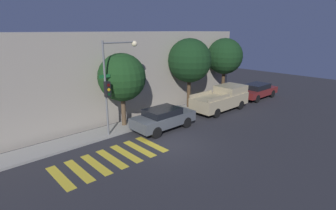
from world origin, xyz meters
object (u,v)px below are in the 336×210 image
Objects in this scene: sedan_near_corner at (163,118)px; tree_midblock at (189,61)px; tree_far_end at (225,56)px; tree_near_corner at (122,78)px; pickup_truck at (222,99)px; traffic_light_pole at (113,77)px; sedan_middle at (257,90)px.

tree_midblock reaches higher than sedan_near_corner.
tree_far_end is (9.53, 2.18, 3.23)m from sedan_near_corner.
tree_near_corner is 11.19m from tree_far_end.
tree_near_corner is at bearing 180.00° from tree_midblock.
sedan_near_corner is 0.76× the size of tree_far_end.
pickup_truck is 8.69m from tree_near_corner.
sedan_near_corner is at bearing -24.26° from traffic_light_pole.
traffic_light_pole is 1.11× the size of pickup_truck.
sedan_near_corner is 10.29m from tree_far_end.
tree_near_corner is at bearing 164.85° from pickup_truck.
sedan_middle is at bearing -40.83° from tree_far_end.
pickup_truck is at bearing 0.00° from sedan_near_corner.
tree_near_corner is at bearing 180.00° from tree_far_end.
sedan_near_corner is 6.41m from pickup_truck.
sedan_middle is 0.82× the size of tree_far_end.
tree_midblock reaches higher than tree_near_corner.
sedan_near_corner is 0.83× the size of pickup_truck.
tree_far_end is at bearing 12.90° from sedan_near_corner.
tree_midblock reaches higher than pickup_truck.
traffic_light_pole is 12.39m from tree_far_end.
sedan_middle is 14.12m from tree_near_corner.
tree_far_end is at bearing 4.20° from traffic_light_pole.
tree_far_end is at bearing 139.17° from sedan_middle.
tree_midblock is (7.60, 0.91, 0.31)m from traffic_light_pole.
sedan_middle is at bearing -4.89° from traffic_light_pole.
sedan_middle is (14.88, -1.27, -2.91)m from traffic_light_pole.
tree_midblock is at bearing 180.00° from tree_far_end.
tree_midblock reaches higher than sedan_middle.
sedan_middle is at bearing -9.05° from tree_near_corner.
pickup_truck is at bearing -145.04° from tree_far_end.
tree_midblock is (4.78, 2.18, 3.20)m from sedan_near_corner.
traffic_light_pole is 1.34× the size of sedan_near_corner.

